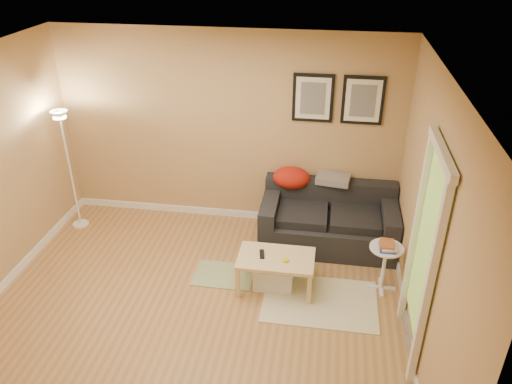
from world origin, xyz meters
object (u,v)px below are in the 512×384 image
Objects in this scene: side_table at (384,268)px; storage_bin at (274,275)px; book_stack at (387,245)px; sofa at (329,218)px; coffee_table at (276,272)px; floor_lamp at (71,174)px.

storage_bin is at bearing -173.90° from side_table.
sofa is at bearing 113.36° from book_stack.
book_stack reaches higher than coffee_table.
side_table is (1.19, 0.17, 0.07)m from coffee_table.
coffee_table is 0.09m from storage_bin.
side_table is at bearing -10.16° from coffee_table.
book_stack is (0.00, -0.02, 0.32)m from side_table.
floor_lamp reaches higher than storage_bin.
floor_lamp reaches higher than coffee_table.
storage_bin is at bearing -120.99° from sofa.
coffee_table is at bearing -118.93° from sofa.
book_stack reaches higher than side_table.
sofa is at bearing 42.81° from coffee_table.
book_stack reaches higher than storage_bin.
side_table is (1.22, 0.13, 0.14)m from storage_bin.
sofa is at bearing 59.01° from storage_bin.
book_stack is (1.20, 0.15, 0.39)m from coffee_table.
floor_lamp is (-4.02, 0.76, 0.18)m from book_stack.
sofa is 3.41m from floor_lamp.
storage_bin is 3.00m from floor_lamp.
side_table is at bearing -10.47° from floor_lamp.
coffee_table is 0.51× the size of floor_lamp.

